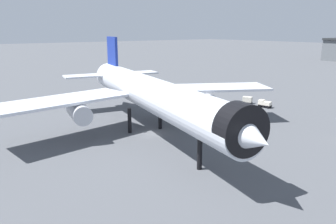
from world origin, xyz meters
name	(u,v)px	position (x,y,z in m)	size (l,w,h in m)	color
ground	(152,134)	(0.00, 0.00, 0.00)	(900.00, 900.00, 0.00)	#4C4F54
airliner_near_gate	(149,94)	(-0.10, -0.28, 7.82)	(63.18, 56.86, 17.75)	silver
baggage_tug_wing	(265,104)	(-1.14, 35.75, 0.97)	(3.46, 2.46, 1.85)	black
baggage_cart_trailing	(247,100)	(-6.81, 35.85, 0.98)	(2.81, 2.60, 1.82)	black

